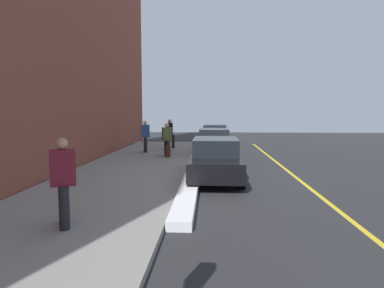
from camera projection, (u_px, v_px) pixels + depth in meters
name	position (u px, v px, depth m)	size (l,w,h in m)	color
ground_plane	(211.00, 181.00, 12.56)	(56.00, 56.00, 0.00)	#28282B
sidewalk	(121.00, 178.00, 12.73)	(28.00, 4.60, 0.15)	gray
lane_stripe_centre	(301.00, 182.00, 12.39)	(28.00, 0.14, 0.01)	gold
snow_bank_curb	(191.00, 183.00, 11.65)	(8.95, 0.56, 0.22)	white
parked_car_white	(215.00, 135.00, 24.86)	(4.39, 2.03, 1.51)	black
parked_car_silver	(214.00, 142.00, 19.29)	(4.58, 1.99, 1.51)	black
parked_car_black	(215.00, 159.00, 12.66)	(4.46, 1.92, 1.51)	black
pedestrian_black_coat	(170.00, 133.00, 21.98)	(0.49, 0.60, 1.83)	black
pedestrian_blue_coat	(145.00, 135.00, 19.91)	(0.59, 0.54, 1.80)	black
pedestrian_olive_coat	(167.00, 138.00, 18.19)	(0.53, 0.54, 1.72)	black
pedestrian_burgundy_coat	(63.00, 180.00, 7.05)	(0.57, 0.57, 1.83)	black
rolling_suitcase	(168.00, 151.00, 17.83)	(0.34, 0.22, 0.94)	#471E19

